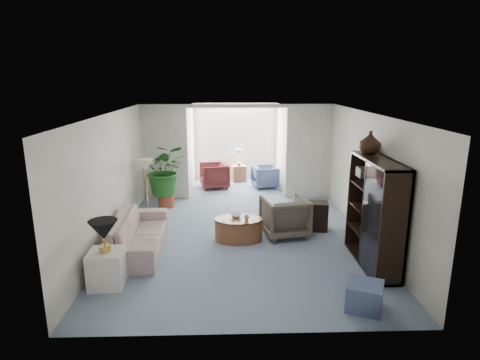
{
  "coord_description": "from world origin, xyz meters",
  "views": [
    {
      "loc": [
        -0.26,
        -7.45,
        3.14
      ],
      "look_at": [
        0.0,
        0.6,
        1.1
      ],
      "focal_mm": 30.15,
      "sensor_mm": 36.0,
      "label": 1
    }
  ],
  "objects_px": {
    "coffee_table": "(239,229)",
    "side_table_dark": "(315,216)",
    "end_table": "(107,268)",
    "entertainment_cabinet": "(375,213)",
    "floor_lamp": "(146,165)",
    "cabinet_urn": "(370,142)",
    "sunroom_table": "(239,173)",
    "sunroom_chair_blue": "(265,177)",
    "coffee_cup": "(246,218)",
    "ottoman": "(365,296)",
    "sunroom_chair_maroon": "(214,176)",
    "framed_picture": "(372,157)",
    "plant_pot": "(166,201)",
    "sofa": "(138,233)",
    "wingback_chair": "(285,216)",
    "table_lamp": "(103,230)",
    "coffee_bowl": "(236,216)"
  },
  "relations": [
    {
      "from": "sunroom_chair_blue",
      "to": "ottoman",
      "type": "bearing_deg",
      "value": 176.23
    },
    {
      "from": "coffee_table",
      "to": "coffee_cup",
      "type": "height_order",
      "value": "coffee_cup"
    },
    {
      "from": "end_table",
      "to": "entertainment_cabinet",
      "type": "xyz_separation_m",
      "value": [
        4.37,
        0.62,
        0.64
      ]
    },
    {
      "from": "coffee_table",
      "to": "side_table_dark",
      "type": "height_order",
      "value": "side_table_dark"
    },
    {
      "from": "sunroom_table",
      "to": "wingback_chair",
      "type": "bearing_deg",
      "value": -79.98
    },
    {
      "from": "coffee_bowl",
      "to": "floor_lamp",
      "type": "bearing_deg",
      "value": 147.45
    },
    {
      "from": "sunroom_table",
      "to": "floor_lamp",
      "type": "bearing_deg",
      "value": -123.07
    },
    {
      "from": "cabinet_urn",
      "to": "sofa",
      "type": "bearing_deg",
      "value": 176.85
    },
    {
      "from": "entertainment_cabinet",
      "to": "sunroom_table",
      "type": "bearing_deg",
      "value": 109.88
    },
    {
      "from": "sunroom_chair_blue",
      "to": "side_table_dark",
      "type": "bearing_deg",
      "value": -178.46
    },
    {
      "from": "side_table_dark",
      "to": "sunroom_chair_maroon",
      "type": "relative_size",
      "value": 0.75
    },
    {
      "from": "side_table_dark",
      "to": "entertainment_cabinet",
      "type": "bearing_deg",
      "value": -69.34
    },
    {
      "from": "framed_picture",
      "to": "plant_pot",
      "type": "xyz_separation_m",
      "value": [
        -4.26,
        2.37,
        -1.54
      ]
    },
    {
      "from": "floor_lamp",
      "to": "sunroom_table",
      "type": "xyz_separation_m",
      "value": [
        2.2,
        3.37,
        -1.0
      ]
    },
    {
      "from": "entertainment_cabinet",
      "to": "sunroom_table",
      "type": "height_order",
      "value": "entertainment_cabinet"
    },
    {
      "from": "coffee_table",
      "to": "entertainment_cabinet",
      "type": "xyz_separation_m",
      "value": [
        2.27,
        -1.13,
        0.7
      ]
    },
    {
      "from": "end_table",
      "to": "plant_pot",
      "type": "height_order",
      "value": "end_table"
    },
    {
      "from": "coffee_cup",
      "to": "entertainment_cabinet",
      "type": "distance_m",
      "value": 2.4
    },
    {
      "from": "end_table",
      "to": "wingback_chair",
      "type": "height_order",
      "value": "wingback_chair"
    },
    {
      "from": "ottoman",
      "to": "plant_pot",
      "type": "height_order",
      "value": "ottoman"
    },
    {
      "from": "framed_picture",
      "to": "sunroom_chair_maroon",
      "type": "xyz_separation_m",
      "value": [
        -3.11,
        4.16,
        -1.33
      ]
    },
    {
      "from": "table_lamp",
      "to": "cabinet_urn",
      "type": "relative_size",
      "value": 1.1
    },
    {
      "from": "coffee_cup",
      "to": "sunroom_table",
      "type": "bearing_deg",
      "value": 90.02
    },
    {
      "from": "sofa",
      "to": "framed_picture",
      "type": "bearing_deg",
      "value": -89.29
    },
    {
      "from": "floor_lamp",
      "to": "cabinet_urn",
      "type": "xyz_separation_m",
      "value": [
        4.32,
        -2.0,
        0.8
      ]
    },
    {
      "from": "floor_lamp",
      "to": "sunroom_chair_blue",
      "type": "distance_m",
      "value": 4.05
    },
    {
      "from": "floor_lamp",
      "to": "sunroom_chair_maroon",
      "type": "height_order",
      "value": "floor_lamp"
    },
    {
      "from": "sunroom_chair_maroon",
      "to": "entertainment_cabinet",
      "type": "bearing_deg",
      "value": 18.65
    },
    {
      "from": "sofa",
      "to": "plant_pot",
      "type": "bearing_deg",
      "value": -5.46
    },
    {
      "from": "table_lamp",
      "to": "cabinet_urn",
      "type": "distance_m",
      "value": 4.65
    },
    {
      "from": "sunroom_chair_blue",
      "to": "sunroom_table",
      "type": "height_order",
      "value": "sunroom_chair_blue"
    },
    {
      "from": "framed_picture",
      "to": "sunroom_chair_blue",
      "type": "height_order",
      "value": "framed_picture"
    },
    {
      "from": "end_table",
      "to": "ottoman",
      "type": "relative_size",
      "value": 1.2
    },
    {
      "from": "coffee_table",
      "to": "sunroom_chair_maroon",
      "type": "xyz_separation_m",
      "value": [
        -0.6,
        4.0,
        0.14
      ]
    },
    {
      "from": "cabinet_urn",
      "to": "plant_pot",
      "type": "bearing_deg",
      "value": 144.78
    },
    {
      "from": "framed_picture",
      "to": "sunroom_table",
      "type": "relative_size",
      "value": 1.0
    },
    {
      "from": "coffee_table",
      "to": "sunroom_table",
      "type": "relative_size",
      "value": 1.9
    },
    {
      "from": "end_table",
      "to": "side_table_dark",
      "type": "distance_m",
      "value": 4.38
    },
    {
      "from": "end_table",
      "to": "entertainment_cabinet",
      "type": "height_order",
      "value": "entertainment_cabinet"
    },
    {
      "from": "framed_picture",
      "to": "ottoman",
      "type": "bearing_deg",
      "value": -109.07
    },
    {
      "from": "floor_lamp",
      "to": "coffee_cup",
      "type": "xyz_separation_m",
      "value": [
        2.2,
        -1.47,
        -0.75
      ]
    },
    {
      "from": "coffee_table",
      "to": "coffee_cup",
      "type": "xyz_separation_m",
      "value": [
        0.15,
        -0.1,
        0.28
      ]
    },
    {
      "from": "coffee_table",
      "to": "ottoman",
      "type": "relative_size",
      "value": 2.01
    },
    {
      "from": "floor_lamp",
      "to": "plant_pot",
      "type": "bearing_deg",
      "value": 70.81
    },
    {
      "from": "sofa",
      "to": "side_table_dark",
      "type": "height_order",
      "value": "sofa"
    },
    {
      "from": "coffee_cup",
      "to": "side_table_dark",
      "type": "distance_m",
      "value": 1.64
    },
    {
      "from": "floor_lamp",
      "to": "entertainment_cabinet",
      "type": "relative_size",
      "value": 0.19
    },
    {
      "from": "cabinet_urn",
      "to": "sunroom_chair_blue",
      "type": "relative_size",
      "value": 0.56
    },
    {
      "from": "coffee_table",
      "to": "coffee_bowl",
      "type": "relative_size",
      "value": 4.23
    },
    {
      "from": "cabinet_urn",
      "to": "sunroom_table",
      "type": "distance_m",
      "value": 6.06
    }
  ]
}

